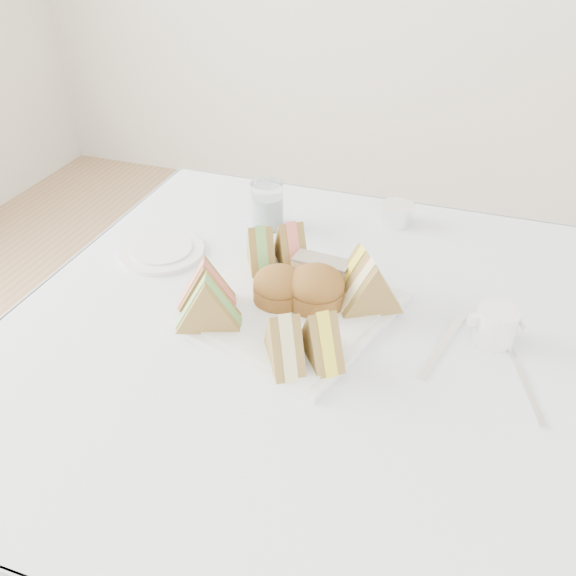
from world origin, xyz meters
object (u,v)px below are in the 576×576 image
(table, at_px, (311,476))
(serving_plate, at_px, (288,309))
(water_glass, at_px, (267,205))
(creamer_jug, at_px, (496,325))

(table, bearing_deg, serving_plate, 155.12)
(serving_plate, relative_size, water_glass, 3.17)
(serving_plate, distance_m, creamer_jug, 0.34)
(serving_plate, xyz_separation_m, creamer_jug, (0.33, 0.04, 0.02))
(table, distance_m, creamer_jug, 0.49)
(serving_plate, height_order, creamer_jug, creamer_jug)
(water_glass, height_order, creamer_jug, water_glass)
(table, relative_size, serving_plate, 2.89)
(serving_plate, height_order, water_glass, water_glass)
(table, height_order, creamer_jug, creamer_jug)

